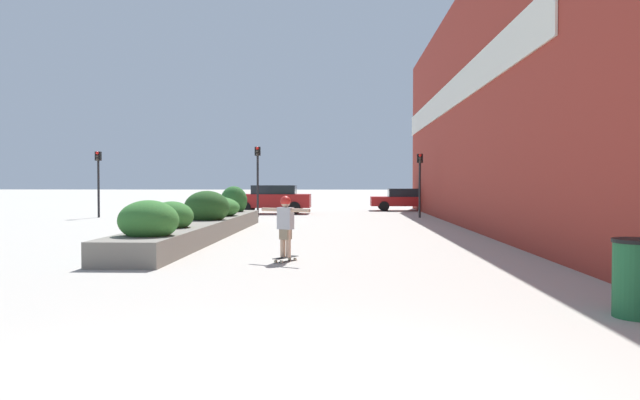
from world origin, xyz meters
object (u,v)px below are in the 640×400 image
(traffic_light_far_left, at_px, (98,172))
(traffic_light_right, at_px, (420,174))
(skateboard, at_px, (286,258))
(car_center_right, at_px, (272,199))
(skateboarder, at_px, (285,220))
(traffic_light_left, at_px, (258,169))
(trash_bin, at_px, (639,278))
(car_leftmost, at_px, (405,199))
(car_center_left, at_px, (538,200))

(traffic_light_far_left, bearing_deg, traffic_light_right, 1.74)
(skateboard, height_order, car_center_right, car_center_right)
(skateboarder, relative_size, traffic_light_left, 0.38)
(skateboard, xyz_separation_m, traffic_light_far_left, (-10.97, 16.94, 2.18))
(trash_bin, xyz_separation_m, car_leftmost, (-0.06, 30.56, 0.21))
(car_center_right, bearing_deg, skateboarder, -172.53)
(skateboard, relative_size, traffic_light_right, 0.24)
(skateboard, xyz_separation_m, trash_bin, (5.10, -5.50, 0.44))
(trash_bin, bearing_deg, traffic_light_left, 109.39)
(trash_bin, height_order, traffic_light_right, traffic_light_right)
(skateboarder, relative_size, car_center_right, 0.31)
(trash_bin, distance_m, traffic_light_far_left, 27.65)
(skateboarder, distance_m, trash_bin, 7.51)
(car_center_right, bearing_deg, skateboard, -172.53)
(car_leftmost, height_order, traffic_light_left, traffic_light_left)
(car_center_right, xyz_separation_m, traffic_light_far_left, (-8.21, -4.12, 1.41))
(skateboard, height_order, traffic_light_right, traffic_light_right)
(skateboarder, relative_size, traffic_light_far_left, 0.41)
(car_center_left, xyz_separation_m, car_center_right, (-15.51, -2.53, 0.12))
(skateboard, bearing_deg, car_center_left, 91.29)
(car_center_right, bearing_deg, traffic_light_right, -114.95)
(car_center_left, height_order, traffic_light_far_left, traffic_light_far_left)
(car_center_left, bearing_deg, traffic_light_left, -69.92)
(skateboard, bearing_deg, skateboarder, -57.94)
(skateboard, height_order, trash_bin, trash_bin)
(skateboard, relative_size, car_center_right, 0.17)
(trash_bin, relative_size, traffic_light_left, 0.29)
(skateboard, xyz_separation_m, traffic_light_right, (5.04, 17.43, 2.11))
(trash_bin, distance_m, traffic_light_left, 24.77)
(car_leftmost, xyz_separation_m, traffic_light_right, (0.00, -7.63, 1.46))
(trash_bin, distance_m, traffic_light_right, 22.99)
(car_center_left, bearing_deg, trash_bin, -14.72)
(skateboard, bearing_deg, traffic_light_right, 103.54)
(car_center_left, xyz_separation_m, traffic_light_right, (-7.70, -6.16, 1.45))
(trash_bin, height_order, traffic_light_left, traffic_light_left)
(skateboarder, height_order, car_center_left, skateboarder)
(car_center_right, distance_m, traffic_light_far_left, 9.29)
(trash_bin, height_order, car_center_right, car_center_right)
(traffic_light_left, relative_size, traffic_light_far_left, 1.08)
(traffic_light_right, distance_m, traffic_light_far_left, 16.02)
(traffic_light_far_left, bearing_deg, car_center_right, 26.65)
(trash_bin, xyz_separation_m, car_center_left, (7.65, 29.09, 0.22))
(skateboarder, bearing_deg, traffic_light_far_left, 152.60)
(traffic_light_left, bearing_deg, skateboarder, -80.11)
(car_center_left, bearing_deg, traffic_light_right, -51.33)
(traffic_light_right, bearing_deg, traffic_light_far_left, -178.26)
(car_leftmost, relative_size, car_center_right, 0.94)
(car_center_right, height_order, traffic_light_left, traffic_light_left)
(traffic_light_left, bearing_deg, traffic_light_right, -2.60)
(car_leftmost, bearing_deg, skateboard, 168.63)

